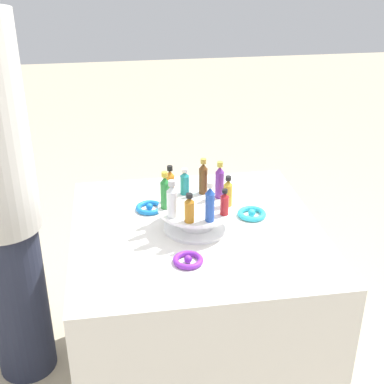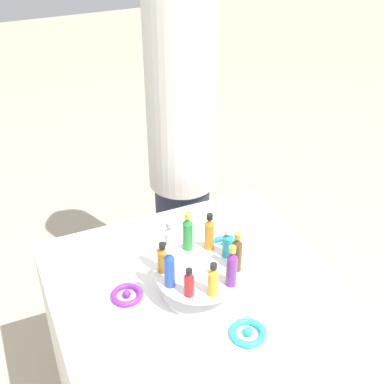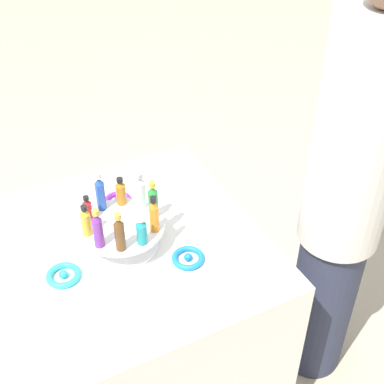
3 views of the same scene
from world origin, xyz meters
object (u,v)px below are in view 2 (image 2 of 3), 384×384
bottle_red (189,283)px  ribbon_bow_teal (248,333)px  bottle_brown (237,253)px  bottle_clear (170,241)px  bottle_green (188,232)px  bottle_amber (163,258)px  display_stand (200,279)px  ribbon_bow_blue (224,246)px  bottle_teal (228,244)px  bottle_orange (209,233)px  bottle_blue (170,268)px  bottle_gold (213,281)px  bottle_purple (232,267)px  ribbon_bow_purple (127,295)px  person_figure (182,153)px

bottle_red → ribbon_bow_teal: (-0.12, 0.13, -0.12)m
bottle_brown → bottle_clear: bearing=-39.9°
bottle_green → bottle_amber: 0.13m
display_stand → ribbon_bow_blue: bearing=-136.2°
bottle_teal → bottle_orange: bottle_orange is taller
bottle_teal → bottle_clear: 0.17m
bottle_blue → ribbon_bow_teal: (-0.15, 0.18, -0.14)m
bottle_gold → ribbon_bow_blue: bearing=-122.6°
bottle_brown → bottle_amber: (0.20, -0.08, -0.01)m
bottle_purple → bottle_teal: bottle_purple is taller
bottle_gold → ribbon_bow_purple: bearing=-39.6°
bottle_green → ribbon_bow_teal: size_ratio=1.28×
bottle_teal → ribbon_bow_teal: (0.05, 0.24, -0.12)m
bottle_green → bottle_gold: 0.21m
bottle_brown → ribbon_bow_teal: size_ratio=1.28×
bottle_purple → person_figure: person_figure is taller
bottle_clear → person_figure: 0.66m
bottle_teal → ribbon_bow_purple: 0.33m
display_stand → person_figure: person_figure is taller
bottle_red → bottle_gold: bearing=158.1°
bottle_clear → bottle_green: bearing=-165.9°
bottle_amber → bottle_red: bottle_amber is taller
display_stand → bottle_teal: (-0.10, -0.03, 0.08)m
bottle_teal → bottle_gold: bearing=50.1°
bottle_orange → bottle_blue: bearing=32.1°
display_stand → bottle_red: 0.13m
display_stand → bottle_amber: (0.10, -0.04, 0.08)m
display_stand → ribbon_bow_purple: size_ratio=2.77×
bottle_purple → ribbon_bow_purple: (0.26, -0.15, -0.14)m
bottle_amber → person_figure: (-0.32, -0.65, -0.06)m
bottle_orange → ribbon_bow_blue: bottle_orange is taller
bottle_teal → person_figure: person_figure is taller
bottle_purple → bottle_clear: bearing=-57.9°
display_stand → bottle_purple: bearing=122.1°
bottle_green → bottle_clear: size_ratio=1.02×
ribbon_bow_purple → display_stand: bearing=163.8°
bottle_purple → bottle_red: bottle_purple is taller
bottle_teal → ribbon_bow_blue: 0.18m
bottle_clear → bottle_blue: size_ratio=0.94×
bottle_purple → bottle_amber: bottle_purple is taller
ribbon_bow_teal → bottle_teal: bearing=-102.2°
bottle_blue → bottle_gold: size_ratio=1.27×
ribbon_bow_blue → display_stand: bearing=43.8°
display_stand → bottle_orange: size_ratio=2.10×
bottle_clear → person_figure: bearing=-115.3°
ribbon_bow_purple → ribbon_bow_teal: size_ratio=0.93×
ribbon_bow_teal → bottle_green: bearing=-82.0°
bottle_purple → bottle_brown: (-0.04, -0.05, -0.00)m
bottle_teal → bottle_amber: 0.20m
ribbon_bow_purple → ribbon_bow_blue: 0.38m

